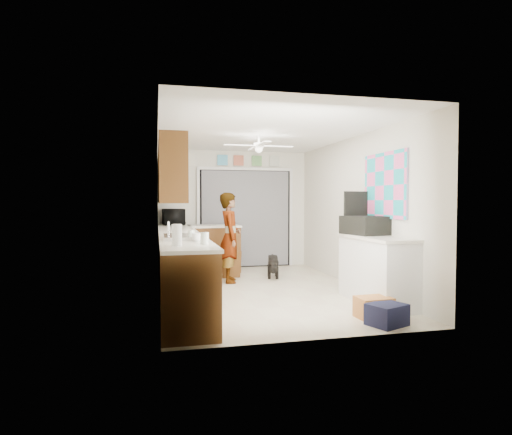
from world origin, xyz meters
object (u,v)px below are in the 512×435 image
cup (197,237)px  microwave (174,217)px  paper_towel_roll (177,235)px  dog (273,266)px  cardboard_box (374,307)px  navy_crate (387,315)px  man (230,237)px  suitcase (365,225)px

cup → microwave: bearing=91.9°
paper_towel_roll → dog: bearing=57.4°
cardboard_box → navy_crate: cardboard_box is taller
microwave → dog: bearing=-131.0°
cup → dog: (1.64, 2.50, -0.77)m
navy_crate → man: size_ratio=0.26×
paper_towel_roll → navy_crate: paper_towel_roll is taller
paper_towel_roll → cardboard_box: size_ratio=0.57×
cardboard_box → navy_crate: size_ratio=1.02×
paper_towel_roll → microwave: bearing=88.2°
paper_towel_roll → dog: paper_towel_roll is taller
cup → cardboard_box: cup is taller
suitcase → man: 2.42m
man → dog: 1.05m
paper_towel_roll → man: 2.92m
paper_towel_roll → cardboard_box: bearing=0.6°
paper_towel_roll → dog: (1.89, 2.96, -0.83)m
suitcase → cardboard_box: (-0.38, -0.98, -0.94)m
cup → navy_crate: 2.39m
cardboard_box → dog: size_ratio=0.72×
suitcase → man: man is taller
navy_crate → man: bearing=113.6°
suitcase → dog: bearing=103.0°
cup → dog: size_ratio=0.22×
navy_crate → cup: bearing=160.4°
cup → suitcase: size_ratio=0.21×
cup → navy_crate: size_ratio=0.32×
suitcase → man: (-1.70, 1.70, -0.29)m
cup → man: size_ratio=0.08×
man → microwave: bearing=38.5°
paper_towel_roll → man: man is taller
cup → cardboard_box: size_ratio=0.31×
cardboard_box → dog: (-0.46, 2.94, 0.10)m
cardboard_box → man: bearing=116.1°
microwave → cup: 3.71m
navy_crate → paper_towel_roll: bearing=173.0°
man → paper_towel_roll: bearing=165.3°
dog → cup: bearing=-109.8°
microwave → paper_towel_roll: bearing=171.5°
microwave → cup: (0.13, -3.70, -0.11)m
microwave → suitcase: 4.09m
cup → suitcase: (2.48, 0.55, 0.08)m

